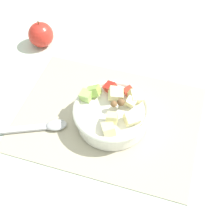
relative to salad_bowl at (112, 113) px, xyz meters
The scene contains 5 objects.
ground_plane 0.04m from the salad_bowl, 146.43° to the left, with size 2.40×2.40×0.00m, color silver.
placemat 0.04m from the salad_bowl, 146.43° to the left, with size 0.50×0.37×0.01m, color #BCB299.
salad_bowl is the anchor object (origin of this frame).
serving_spoon 0.20m from the salad_bowl, 156.15° to the right, with size 0.23×0.12×0.01m.
whole_apple 0.40m from the salad_bowl, 142.57° to the left, with size 0.08×0.08×0.09m.
Camera 1 is at (0.16, -0.50, 0.70)m, focal length 50.46 mm.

